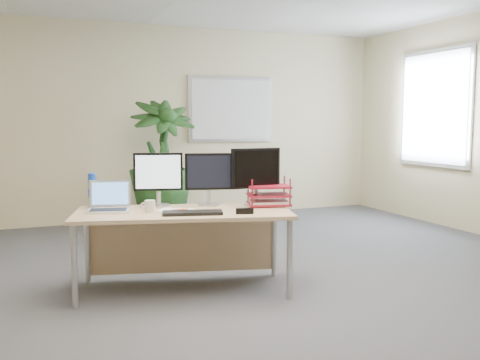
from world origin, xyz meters
name	(u,v)px	position (x,y,z in m)	size (l,w,h in m)	color
floor	(273,313)	(0.00, 0.00, 0.00)	(8.00, 8.00, 0.00)	#46474B
back_wall	(149,123)	(0.00, 4.00, 1.35)	(7.00, 0.04, 2.70)	beige
whiteboard	(231,109)	(1.20, 3.97, 1.55)	(1.30, 0.04, 0.95)	silver
window	(434,108)	(3.47, 2.30, 1.55)	(0.04, 1.30, 1.55)	silver
desk	(183,225)	(-0.43, 0.83, 0.53)	(1.85, 1.14, 0.66)	tan
floor_plant	(162,170)	(0.03, 3.43, 0.75)	(0.84, 0.84, 1.50)	#153B15
monitor_left	(158,176)	(-0.59, 1.03, 0.92)	(0.41, 0.19, 0.46)	#B3B3B8
monitor_right	(209,176)	(-0.17, 0.92, 0.92)	(0.40, 0.18, 0.45)	#B3B3B8
monitor_dark	(256,173)	(0.21, 0.79, 0.94)	(0.44, 0.20, 0.49)	#B3B3B8
laptop	(109,203)	(-1.00, 0.98, 0.72)	(0.40, 0.37, 0.24)	silver
keyboard	(192,213)	(-0.43, 0.56, 0.68)	(0.46, 0.15, 0.03)	black
coffee_mug	(150,206)	(-0.72, 0.78, 0.71)	(0.12, 0.08, 0.10)	silver
spiral_notebook	(176,211)	(-0.52, 0.74, 0.67)	(0.26, 0.19, 0.01)	white
orange_pen	(180,209)	(-0.49, 0.73, 0.68)	(0.01, 0.01, 0.13)	#DC5618
yellow_highlighter	(205,210)	(-0.30, 0.66, 0.67)	(0.01, 0.01, 0.11)	yellow
water_bottle	(93,191)	(-1.11, 1.19, 0.80)	(0.07, 0.07, 0.29)	silver
letter_tray	(269,197)	(0.30, 0.73, 0.74)	(0.41, 0.35, 0.17)	maroon
stapler	(245,211)	(-0.05, 0.43, 0.69)	(0.14, 0.04, 0.05)	black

